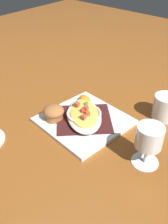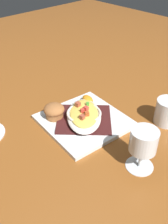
% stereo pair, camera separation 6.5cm
% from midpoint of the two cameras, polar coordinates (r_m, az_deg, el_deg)
% --- Properties ---
extents(ground_plane, '(2.60, 2.60, 0.00)m').
position_cam_midpoint_polar(ground_plane, '(0.86, -2.18, -2.37)').
color(ground_plane, brown).
extents(square_plate, '(0.28, 0.28, 0.01)m').
position_cam_midpoint_polar(square_plate, '(0.86, -2.19, -2.04)').
color(square_plate, white).
rests_on(square_plate, ground_plane).
extents(folded_napkin, '(0.24, 0.24, 0.00)m').
position_cam_midpoint_polar(folded_napkin, '(0.85, -2.20, -1.58)').
color(folded_napkin, '#3F1717').
rests_on(folded_napkin, square_plate).
extents(gratin_dish, '(0.21, 0.22, 0.04)m').
position_cam_midpoint_polar(gratin_dish, '(0.84, -2.23, -0.60)').
color(gratin_dish, white).
rests_on(gratin_dish, folded_napkin).
extents(muffin, '(0.07, 0.07, 0.05)m').
position_cam_midpoint_polar(muffin, '(0.85, -8.91, -0.19)').
color(muffin, '#A66636').
rests_on(muffin, square_plate).
extents(orange_garnish, '(0.06, 0.07, 0.03)m').
position_cam_midpoint_polar(orange_garnish, '(0.93, -1.87, 2.60)').
color(orange_garnish, '#56165A').
rests_on(orange_garnish, square_plate).
extents(coffee_mug, '(0.11, 0.08, 0.08)m').
position_cam_midpoint_polar(coffee_mug, '(0.89, 15.49, 0.82)').
color(coffee_mug, white).
rests_on(coffee_mug, ground_plane).
extents(stemmed_glass, '(0.08, 0.08, 0.12)m').
position_cam_midpoint_polar(stemmed_glass, '(0.68, 11.49, -6.02)').
color(stemmed_glass, white).
rests_on(stemmed_glass, ground_plane).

